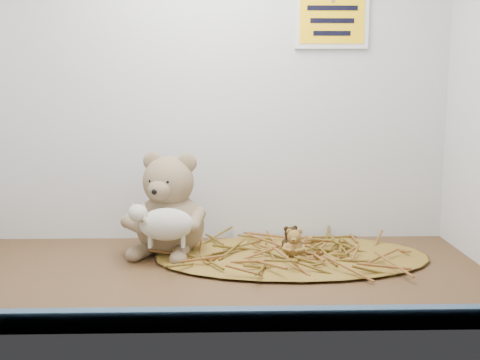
{
  "coord_description": "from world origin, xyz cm",
  "views": [
    {
      "loc": [
        3.32,
        -122.38,
        40.43
      ],
      "look_at": [
        6.7,
        4.77,
        19.39
      ],
      "focal_mm": 45.0,
      "sensor_mm": 36.0,
      "label": 1
    }
  ],
  "objects_px": {
    "main_teddy": "(170,204)",
    "mini_teddy_tan": "(294,242)",
    "toy_lamb": "(166,224)",
    "mini_teddy_brown": "(291,238)"
  },
  "relations": [
    {
      "from": "toy_lamb",
      "to": "mini_teddy_brown",
      "type": "bearing_deg",
      "value": 11.01
    },
    {
      "from": "toy_lamb",
      "to": "mini_teddy_tan",
      "type": "height_order",
      "value": "toy_lamb"
    },
    {
      "from": "main_teddy",
      "to": "mini_teddy_tan",
      "type": "height_order",
      "value": "main_teddy"
    },
    {
      "from": "main_teddy",
      "to": "mini_teddy_tan",
      "type": "distance_m",
      "value": 0.3
    },
    {
      "from": "main_teddy",
      "to": "toy_lamb",
      "type": "distance_m",
      "value": 0.09
    },
    {
      "from": "main_teddy",
      "to": "toy_lamb",
      "type": "relative_size",
      "value": 1.53
    },
    {
      "from": "main_teddy",
      "to": "mini_teddy_tan",
      "type": "bearing_deg",
      "value": 4.87
    },
    {
      "from": "toy_lamb",
      "to": "mini_teddy_tan",
      "type": "relative_size",
      "value": 2.39
    },
    {
      "from": "toy_lamb",
      "to": "mini_teddy_tan",
      "type": "xyz_separation_m",
      "value": [
        0.29,
        0.02,
        -0.05
      ]
    },
    {
      "from": "toy_lamb",
      "to": "mini_teddy_brown",
      "type": "relative_size",
      "value": 2.5
    }
  ]
}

